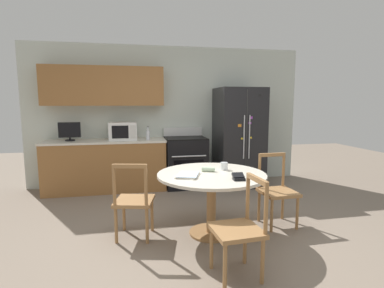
{
  "coord_description": "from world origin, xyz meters",
  "views": [
    {
      "loc": [
        -0.7,
        -3.12,
        1.55
      ],
      "look_at": [
        0.16,
        1.15,
        0.95
      ],
      "focal_mm": 28.0,
      "sensor_mm": 36.0,
      "label": 1
    }
  ],
  "objects_px": {
    "refrigerator": "(239,137)",
    "candle_glass": "(224,167)",
    "oven_range": "(186,161)",
    "wallet": "(238,177)",
    "counter_bottle": "(148,135)",
    "dining_chair_near": "(239,229)",
    "microwave": "(123,131)",
    "dining_chair_left": "(134,201)",
    "dining_chair_right": "(277,191)",
    "countertop_tv": "(70,131)"
  },
  "relations": [
    {
      "from": "microwave",
      "to": "candle_glass",
      "type": "relative_size",
      "value": 5.24
    },
    {
      "from": "refrigerator",
      "to": "microwave",
      "type": "bearing_deg",
      "value": 177.4
    },
    {
      "from": "dining_chair_left",
      "to": "dining_chair_near",
      "type": "xyz_separation_m",
      "value": [
        0.91,
        -0.96,
        0.0
      ]
    },
    {
      "from": "counter_bottle",
      "to": "candle_glass",
      "type": "xyz_separation_m",
      "value": [
        0.82,
        -1.87,
        -0.21
      ]
    },
    {
      "from": "refrigerator",
      "to": "oven_range",
      "type": "relative_size",
      "value": 1.69
    },
    {
      "from": "oven_range",
      "to": "refrigerator",
      "type": "bearing_deg",
      "value": -3.98
    },
    {
      "from": "dining_chair_left",
      "to": "countertop_tv",
      "type": "bearing_deg",
      "value": 129.72
    },
    {
      "from": "oven_range",
      "to": "counter_bottle",
      "type": "xyz_separation_m",
      "value": [
        -0.69,
        -0.06,
        0.52
      ]
    },
    {
      "from": "refrigerator",
      "to": "dining_chair_near",
      "type": "xyz_separation_m",
      "value": [
        -1.05,
        -2.91,
        -0.48
      ]
    },
    {
      "from": "dining_chair_right",
      "to": "candle_glass",
      "type": "bearing_deg",
      "value": -5.96
    },
    {
      "from": "refrigerator",
      "to": "dining_chair_near",
      "type": "distance_m",
      "value": 3.13
    },
    {
      "from": "wallet",
      "to": "refrigerator",
      "type": "bearing_deg",
      "value": 69.87
    },
    {
      "from": "counter_bottle",
      "to": "candle_glass",
      "type": "bearing_deg",
      "value": -66.27
    },
    {
      "from": "microwave",
      "to": "wallet",
      "type": "distance_m",
      "value": 2.77
    },
    {
      "from": "refrigerator",
      "to": "microwave",
      "type": "xyz_separation_m",
      "value": [
        -2.12,
        0.1,
        0.14
      ]
    },
    {
      "from": "oven_range",
      "to": "counter_bottle",
      "type": "relative_size",
      "value": 4.54
    },
    {
      "from": "microwave",
      "to": "dining_chair_right",
      "type": "bearing_deg",
      "value": -45.99
    },
    {
      "from": "dining_chair_near",
      "to": "counter_bottle",
      "type": "bearing_deg",
      "value": 8.21
    },
    {
      "from": "dining_chair_near",
      "to": "candle_glass",
      "type": "height_order",
      "value": "dining_chair_near"
    },
    {
      "from": "microwave",
      "to": "dining_chair_right",
      "type": "relative_size",
      "value": 0.53
    },
    {
      "from": "countertop_tv",
      "to": "counter_bottle",
      "type": "xyz_separation_m",
      "value": [
        1.33,
        -0.12,
        -0.08
      ]
    },
    {
      "from": "microwave",
      "to": "refrigerator",
      "type": "bearing_deg",
      "value": -2.6
    },
    {
      "from": "microwave",
      "to": "dining_chair_left",
      "type": "distance_m",
      "value": 2.15
    },
    {
      "from": "dining_chair_left",
      "to": "dining_chair_near",
      "type": "height_order",
      "value": "same"
    },
    {
      "from": "dining_chair_right",
      "to": "dining_chair_left",
      "type": "bearing_deg",
      "value": -0.6
    },
    {
      "from": "oven_range",
      "to": "dining_chair_near",
      "type": "distance_m",
      "value": 2.98
    },
    {
      "from": "dining_chair_left",
      "to": "microwave",
      "type": "bearing_deg",
      "value": 107.16
    },
    {
      "from": "refrigerator",
      "to": "candle_glass",
      "type": "distance_m",
      "value": 2.06
    },
    {
      "from": "microwave",
      "to": "countertop_tv",
      "type": "height_order",
      "value": "countertop_tv"
    },
    {
      "from": "counter_bottle",
      "to": "dining_chair_left",
      "type": "height_order",
      "value": "counter_bottle"
    },
    {
      "from": "refrigerator",
      "to": "candle_glass",
      "type": "xyz_separation_m",
      "value": [
        -0.87,
        -1.86,
        -0.14
      ]
    },
    {
      "from": "oven_range",
      "to": "wallet",
      "type": "bearing_deg",
      "value": -86.71
    },
    {
      "from": "countertop_tv",
      "to": "dining_chair_near",
      "type": "height_order",
      "value": "countertop_tv"
    },
    {
      "from": "refrigerator",
      "to": "countertop_tv",
      "type": "bearing_deg",
      "value": 177.66
    },
    {
      "from": "dining_chair_right",
      "to": "dining_chair_near",
      "type": "relative_size",
      "value": 1.0
    },
    {
      "from": "wallet",
      "to": "microwave",
      "type": "bearing_deg",
      "value": 117.07
    },
    {
      "from": "oven_range",
      "to": "dining_chair_near",
      "type": "xyz_separation_m",
      "value": [
        -0.05,
        -2.98,
        -0.03
      ]
    },
    {
      "from": "counter_bottle",
      "to": "oven_range",
      "type": "bearing_deg",
      "value": 5.4
    },
    {
      "from": "oven_range",
      "to": "candle_glass",
      "type": "relative_size",
      "value": 11.86
    },
    {
      "from": "dining_chair_near",
      "to": "wallet",
      "type": "height_order",
      "value": "dining_chair_near"
    },
    {
      "from": "refrigerator",
      "to": "dining_chair_right",
      "type": "relative_size",
      "value": 2.02
    },
    {
      "from": "oven_range",
      "to": "wallet",
      "type": "height_order",
      "value": "oven_range"
    },
    {
      "from": "dining_chair_near",
      "to": "countertop_tv",
      "type": "bearing_deg",
      "value": 28.78
    },
    {
      "from": "countertop_tv",
      "to": "dining_chair_left",
      "type": "relative_size",
      "value": 0.4
    },
    {
      "from": "microwave",
      "to": "wallet",
      "type": "bearing_deg",
      "value": -62.93
    },
    {
      "from": "counter_bottle",
      "to": "dining_chair_near",
      "type": "distance_m",
      "value": 3.04
    },
    {
      "from": "microwave",
      "to": "counter_bottle",
      "type": "distance_m",
      "value": 0.44
    },
    {
      "from": "dining_chair_left",
      "to": "candle_glass",
      "type": "xyz_separation_m",
      "value": [
        1.1,
        0.09,
        0.34
      ]
    },
    {
      "from": "counter_bottle",
      "to": "wallet",
      "type": "relative_size",
      "value": 1.76
    },
    {
      "from": "counter_bottle",
      "to": "dining_chair_near",
      "type": "xyz_separation_m",
      "value": [
        0.64,
        -2.92,
        -0.55
      ]
    }
  ]
}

